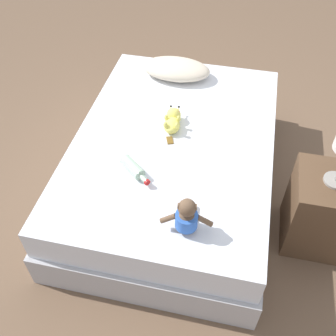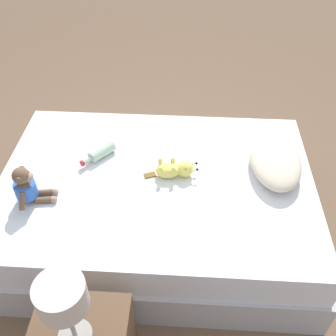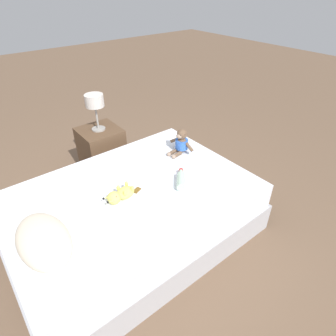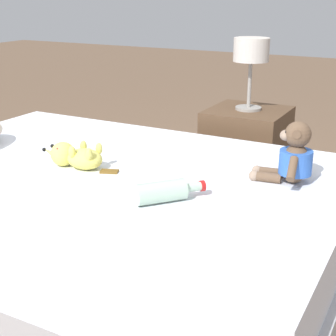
{
  "view_description": "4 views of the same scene",
  "coord_description": "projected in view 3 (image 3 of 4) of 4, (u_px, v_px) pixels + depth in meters",
  "views": [
    {
      "loc": [
        0.39,
        -1.93,
        2.27
      ],
      "look_at": [
        0.04,
        -0.37,
        0.58
      ],
      "focal_mm": 42.0,
      "sensor_mm": 36.0,
      "label": 1
    },
    {
      "loc": [
        1.69,
        0.18,
        2.15
      ],
      "look_at": [
        -0.03,
        0.07,
        0.55
      ],
      "focal_mm": 42.1,
      "sensor_mm": 36.0,
      "label": 2
    },
    {
      "loc": [
        -1.55,
        0.86,
        1.91
      ],
      "look_at": [
        -0.01,
        -0.37,
        0.56
      ],
      "focal_mm": 30.34,
      "sensor_mm": 36.0,
      "label": 3
    },
    {
      "loc": [
        -1.58,
        -1.14,
        1.17
      ],
      "look_at": [
        -0.0,
        -0.29,
        0.54
      ],
      "focal_mm": 54.45,
      "sensor_mm": 36.0,
      "label": 4
    }
  ],
  "objects": [
    {
      "name": "ground_plane",
      "position": [
        135.0,
        234.0,
        2.52
      ],
      "size": [
        16.0,
        16.0,
        0.0
      ],
      "primitive_type": "plane",
      "color": "brown"
    },
    {
      "name": "bed",
      "position": [
        133.0,
        214.0,
        2.38
      ],
      "size": [
        1.36,
        1.95,
        0.49
      ],
      "color": "#B2B2B7",
      "rests_on": "ground_plane"
    },
    {
      "name": "pillow",
      "position": [
        44.0,
        240.0,
        1.75
      ],
      "size": [
        0.54,
        0.31,
        0.13
      ],
      "color": "beige",
      "rests_on": "bed"
    },
    {
      "name": "plush_monkey",
      "position": [
        181.0,
        143.0,
        2.68
      ],
      "size": [
        0.29,
        0.24,
        0.24
      ],
      "color": "brown",
      "rests_on": "bed"
    },
    {
      "name": "plush_yellow_creature",
      "position": [
        120.0,
        195.0,
        2.13
      ],
      "size": [
        0.12,
        0.33,
        0.1
      ],
      "color": "#EAE066",
      "rests_on": "bed"
    },
    {
      "name": "glass_bottle",
      "position": [
        181.0,
        181.0,
        2.3
      ],
      "size": [
        0.23,
        0.2,
        0.07
      ],
      "color": "#B2D1B7",
      "rests_on": "bed"
    },
    {
      "name": "nightstand",
      "position": [
        102.0,
        152.0,
        3.14
      ],
      "size": [
        0.41,
        0.41,
        0.56
      ],
      "color": "brown",
      "rests_on": "ground_plane"
    },
    {
      "name": "bedside_lamp",
      "position": [
        95.0,
        103.0,
        2.81
      ],
      "size": [
        0.19,
        0.19,
        0.38
      ],
      "color": "gray",
      "rests_on": "nightstand"
    }
  ]
}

